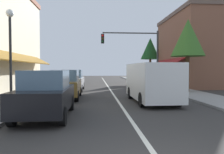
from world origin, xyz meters
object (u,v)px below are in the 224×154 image
object	(u,v)px
parked_car_second_left	(65,84)
traffic_signal_mast_arm	(138,48)
parked_car_third_left	(73,80)
tree_right_near	(188,38)
street_lamp_left_near	(10,41)
parked_car_nearest_left	(46,94)
van_in_lane	(151,81)
tree_right_far	(150,49)

from	to	relation	value
parked_car_second_left	traffic_signal_mast_arm	distance (m)	10.12
parked_car_third_left	tree_right_near	bearing A→B (deg)	-14.84
street_lamp_left_near	parked_car_third_left	bearing A→B (deg)	76.49
parked_car_nearest_left	van_in_lane	bearing A→B (deg)	34.67
van_in_lane	tree_right_near	bearing A→B (deg)	46.84
parked_car_third_left	tree_right_near	world-z (taller)	tree_right_near
tree_right_near	van_in_lane	bearing A→B (deg)	-131.71
parked_car_nearest_left	street_lamp_left_near	size ratio (longest dim) A/B	0.90
street_lamp_left_near	tree_right_far	distance (m)	21.64
tree_right_far	van_in_lane	bearing A→B (deg)	-103.76
parked_car_third_left	tree_right_far	distance (m)	14.28
parked_car_nearest_left	parked_car_third_left	bearing A→B (deg)	89.74
parked_car_nearest_left	tree_right_far	distance (m)	22.77
parked_car_nearest_left	traffic_signal_mast_arm	distance (m)	14.48
parked_car_nearest_left	tree_right_near	size ratio (longest dim) A/B	0.73
parked_car_third_left	traffic_signal_mast_arm	distance (m)	7.22
van_in_lane	traffic_signal_mast_arm	distance (m)	9.81
traffic_signal_mast_arm	street_lamp_left_near	bearing A→B (deg)	-126.44
traffic_signal_mast_arm	tree_right_far	distance (m)	8.33
parked_car_nearest_left	tree_right_far	xyz separation A→B (m)	(9.08, 20.55, 3.65)
parked_car_nearest_left	street_lamp_left_near	distance (m)	3.66
parked_car_third_left	street_lamp_left_near	size ratio (longest dim) A/B	0.90
parked_car_nearest_left	parked_car_third_left	xyz separation A→B (m)	(-0.10, 10.24, 0.00)
parked_car_second_left	parked_car_nearest_left	bearing A→B (deg)	-90.76
parked_car_second_left	parked_car_third_left	size ratio (longest dim) A/B	1.01
parked_car_nearest_left	van_in_lane	xyz separation A→B (m)	(4.91, 3.50, 0.27)
van_in_lane	traffic_signal_mast_arm	size ratio (longest dim) A/B	0.92
parked_car_nearest_left	parked_car_third_left	distance (m)	10.24
tree_right_near	parked_car_second_left	bearing A→B (deg)	-163.22
parked_car_third_left	van_in_lane	bearing A→B (deg)	-53.54
street_lamp_left_near	tree_right_near	size ratio (longest dim) A/B	0.81
van_in_lane	tree_right_near	size ratio (longest dim) A/B	0.93
van_in_lane	tree_right_far	world-z (taller)	tree_right_far
parked_car_third_left	street_lamp_left_near	xyz separation A→B (m)	(-1.97, -8.18, 2.22)
parked_car_third_left	tree_right_far	xyz separation A→B (m)	(9.18, 10.31, 3.65)
traffic_signal_mast_arm	parked_car_second_left	bearing A→B (deg)	-127.82
parked_car_second_left	tree_right_near	world-z (taller)	tree_right_near
tree_right_far	tree_right_near	bearing A→B (deg)	-91.15
parked_car_nearest_left	tree_right_near	xyz separation A→B (m)	(8.83, 7.90, 3.29)
street_lamp_left_near	van_in_lane	bearing A→B (deg)	11.67
parked_car_nearest_left	street_lamp_left_near	bearing A→B (deg)	134.27
van_in_lane	street_lamp_left_near	xyz separation A→B (m)	(-6.97, -1.44, 1.95)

